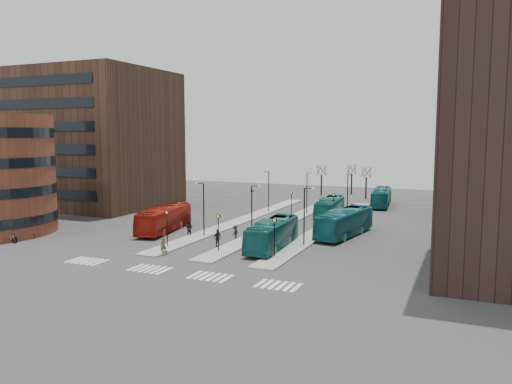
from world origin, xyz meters
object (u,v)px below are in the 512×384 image
at_px(suitcase, 165,253).
at_px(red_bus, 164,219).
at_px(bicycle_far, 32,235).
at_px(traveller, 163,246).
at_px(teal_bus_c, 345,222).
at_px(teal_bus_b, 330,208).
at_px(commuter_b, 218,238).
at_px(teal_bus_a, 273,234).
at_px(bicycle_mid, 11,238).
at_px(commuter_c, 235,232).
at_px(bicycle_near, 15,238).
at_px(commuter_a, 189,228).
at_px(teal_bus_d, 381,197).

distance_m(suitcase, red_bus, 12.40).
distance_m(suitcase, bicycle_far, 18.41).
height_order(red_bus, traveller, red_bus).
bearing_deg(teal_bus_c, teal_bus_b, 121.89).
bearing_deg(suitcase, teal_bus_c, 49.50).
xyz_separation_m(suitcase, commuter_b, (3.07, 5.25, 0.69)).
bearing_deg(teal_bus_a, bicycle_far, -170.75).
height_order(teal_bus_c, commuter_b, teal_bus_c).
height_order(traveller, bicycle_mid, traveller).
xyz_separation_m(teal_bus_a, teal_bus_b, (0.47, 20.90, -0.06)).
xyz_separation_m(commuter_c, bicycle_far, (-21.54, -8.36, -0.40)).
xyz_separation_m(traveller, bicycle_near, (-17.97, -1.85, -0.40)).
distance_m(teal_bus_b, traveller, 28.99).
relative_size(red_bus, commuter_a, 5.99).
height_order(commuter_b, bicycle_far, commuter_b).
bearing_deg(red_bus, teal_bus_a, -21.86).
relative_size(red_bus, teal_bus_c, 0.98).
relative_size(suitcase, red_bus, 0.05).
distance_m(teal_bus_b, teal_bus_d, 15.26).
relative_size(suitcase, commuter_b, 0.28).
xyz_separation_m(red_bus, bicycle_mid, (-11.56, -12.16, -1.03)).
relative_size(suitcase, teal_bus_a, 0.05).
bearing_deg(bicycle_mid, traveller, -79.08).
height_order(suitcase, bicycle_mid, bicycle_mid).
bearing_deg(bicycle_far, teal_bus_d, -14.01).
bearing_deg(teal_bus_b, commuter_a, -125.54).
height_order(commuter_b, bicycle_near, commuter_b).
xyz_separation_m(red_bus, teal_bus_b, (15.86, 17.57, -0.11)).
bearing_deg(commuter_c, traveller, -20.14).
bearing_deg(bicycle_near, teal_bus_d, -13.14).
xyz_separation_m(red_bus, commuter_b, (9.89, -5.02, -0.61)).
bearing_deg(bicycle_near, bicycle_mid, -156.75).
xyz_separation_m(suitcase, teal_bus_b, (9.04, 27.84, 1.19)).
bearing_deg(suitcase, commuter_b, 60.07).
xyz_separation_m(commuter_a, bicycle_mid, (-15.78, -10.90, -0.40)).
relative_size(teal_bus_a, bicycle_mid, 6.13).
bearing_deg(teal_bus_c, teal_bus_a, -111.09).
xyz_separation_m(teal_bus_c, bicycle_far, (-32.32, -15.15, -1.19)).
bearing_deg(commuter_a, bicycle_mid, 31.11).
bearing_deg(commuter_b, traveller, 160.78).
xyz_separation_m(teal_bus_c, commuter_a, (-16.54, -7.09, -0.66)).
xyz_separation_m(commuter_b, bicycle_mid, (-21.45, -7.13, -0.41)).
distance_m(suitcase, commuter_b, 6.11).
distance_m(teal_bus_a, teal_bus_b, 20.91).
xyz_separation_m(teal_bus_b, bicycle_near, (-27.43, -29.25, -1.03)).
relative_size(teal_bus_c, bicycle_near, 7.17).
bearing_deg(teal_bus_d, commuter_b, -111.22).
height_order(teal_bus_b, commuter_a, teal_bus_b).
distance_m(commuter_b, bicycle_far, 21.89).
xyz_separation_m(suitcase, bicycle_far, (-18.39, 0.95, 0.15)).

